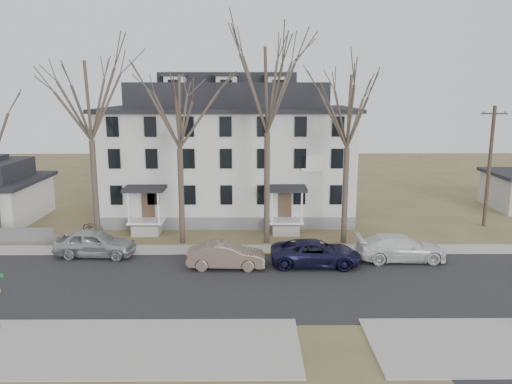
{
  "coord_description": "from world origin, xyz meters",
  "views": [
    {
      "loc": [
        -0.02,
        -24.36,
        10.74
      ],
      "look_at": [
        0.23,
        9.0,
        3.84
      ],
      "focal_mm": 35.0,
      "sensor_mm": 36.0,
      "label": 1
    }
  ],
  "objects_px": {
    "tree_mid_right": "(348,106)",
    "tree_far_left": "(89,95)",
    "tree_center": "(267,84)",
    "utility_pole_far": "(489,165)",
    "car_navy": "(316,253)",
    "bicycle_left": "(93,227)",
    "car_silver": "(95,244)",
    "car_tan": "(226,256)",
    "car_white": "(400,248)",
    "tree_mid_left": "(178,106)",
    "boarding_house": "(229,153)"
  },
  "relations": [
    {
      "from": "utility_pole_far",
      "to": "car_tan",
      "type": "distance_m",
      "value": 22.59
    },
    {
      "from": "tree_mid_left",
      "to": "car_tan",
      "type": "xyz_separation_m",
      "value": [
        3.39,
        -5.23,
        -8.82
      ]
    },
    {
      "from": "tree_far_left",
      "to": "car_navy",
      "type": "xyz_separation_m",
      "value": [
        14.89,
        -4.79,
        -9.57
      ]
    },
    {
      "from": "tree_center",
      "to": "utility_pole_far",
      "type": "height_order",
      "value": "tree_center"
    },
    {
      "from": "car_tan",
      "to": "car_white",
      "type": "relative_size",
      "value": 0.84
    },
    {
      "from": "tree_mid_left",
      "to": "tree_far_left",
      "type": "bearing_deg",
      "value": 180.0
    },
    {
      "from": "boarding_house",
      "to": "car_white",
      "type": "distance_m",
      "value": 17.24
    },
    {
      "from": "car_navy",
      "to": "bicycle_left",
      "type": "bearing_deg",
      "value": 66.84
    },
    {
      "from": "bicycle_left",
      "to": "tree_mid_left",
      "type": "bearing_deg",
      "value": -95.17
    },
    {
      "from": "car_navy",
      "to": "utility_pole_far",
      "type": "bearing_deg",
      "value": -56.65
    },
    {
      "from": "tree_far_left",
      "to": "tree_mid_right",
      "type": "distance_m",
      "value": 17.52
    },
    {
      "from": "tree_mid_left",
      "to": "car_tan",
      "type": "relative_size",
      "value": 2.69
    },
    {
      "from": "car_silver",
      "to": "car_tan",
      "type": "distance_m",
      "value": 8.92
    },
    {
      "from": "tree_far_left",
      "to": "tree_mid_left",
      "type": "height_order",
      "value": "tree_far_left"
    },
    {
      "from": "tree_far_left",
      "to": "utility_pole_far",
      "type": "distance_m",
      "value": 30.29
    },
    {
      "from": "car_tan",
      "to": "car_white",
      "type": "xyz_separation_m",
      "value": [
        11.0,
        1.28,
        0.04
      ]
    },
    {
      "from": "utility_pole_far",
      "to": "car_white",
      "type": "height_order",
      "value": "utility_pole_far"
    },
    {
      "from": "tree_far_left",
      "to": "car_white",
      "type": "height_order",
      "value": "tree_far_left"
    },
    {
      "from": "tree_center",
      "to": "utility_pole_far",
      "type": "relative_size",
      "value": 1.55
    },
    {
      "from": "utility_pole_far",
      "to": "car_navy",
      "type": "xyz_separation_m",
      "value": [
        -14.61,
        -8.99,
        -4.13
      ]
    },
    {
      "from": "tree_mid_left",
      "to": "tree_mid_right",
      "type": "bearing_deg",
      "value": 0.0
    },
    {
      "from": "car_navy",
      "to": "boarding_house",
      "type": "bearing_deg",
      "value": 26.2
    },
    {
      "from": "car_navy",
      "to": "car_white",
      "type": "height_order",
      "value": "car_white"
    },
    {
      "from": "boarding_house",
      "to": "car_navy",
      "type": "relative_size",
      "value": 3.73
    },
    {
      "from": "utility_pole_far",
      "to": "car_tan",
      "type": "xyz_separation_m",
      "value": [
        -20.11,
        -9.43,
        -4.13
      ]
    },
    {
      "from": "tree_center",
      "to": "utility_pole_far",
      "type": "distance_m",
      "value": 19.03
    },
    {
      "from": "bicycle_left",
      "to": "boarding_house",
      "type": "bearing_deg",
      "value": -46.65
    },
    {
      "from": "car_tan",
      "to": "car_white",
      "type": "distance_m",
      "value": 11.07
    },
    {
      "from": "utility_pole_far",
      "to": "car_white",
      "type": "bearing_deg",
      "value": -138.18
    },
    {
      "from": "boarding_house",
      "to": "car_white",
      "type": "bearing_deg",
      "value": -46.72
    },
    {
      "from": "car_white",
      "to": "bicycle_left",
      "type": "xyz_separation_m",
      "value": [
        -21.62,
        6.63,
        -0.38
      ]
    },
    {
      "from": "tree_far_left",
      "to": "tree_mid_right",
      "type": "relative_size",
      "value": 1.08
    },
    {
      "from": "utility_pole_far",
      "to": "boarding_house",
      "type": "bearing_deg",
      "value": 169.08
    },
    {
      "from": "tree_center",
      "to": "car_navy",
      "type": "distance_m",
      "value": 11.73
    },
    {
      "from": "tree_mid_left",
      "to": "bicycle_left",
      "type": "relative_size",
      "value": 7.61
    },
    {
      "from": "tree_far_left",
      "to": "car_white",
      "type": "relative_size",
      "value": 2.43
    },
    {
      "from": "tree_mid_left",
      "to": "bicycle_left",
      "type": "height_order",
      "value": "tree_mid_left"
    },
    {
      "from": "tree_center",
      "to": "car_tan",
      "type": "relative_size",
      "value": 3.11
    },
    {
      "from": "boarding_house",
      "to": "bicycle_left",
      "type": "relative_size",
      "value": 12.42
    },
    {
      "from": "boarding_house",
      "to": "bicycle_left",
      "type": "distance_m",
      "value": 12.61
    },
    {
      "from": "tree_mid_right",
      "to": "car_tan",
      "type": "xyz_separation_m",
      "value": [
        -8.11,
        -5.23,
        -8.82
      ]
    },
    {
      "from": "boarding_house",
      "to": "tree_mid_right",
      "type": "xyz_separation_m",
      "value": [
        8.5,
        -8.15,
        4.22
      ]
    },
    {
      "from": "utility_pole_far",
      "to": "bicycle_left",
      "type": "height_order",
      "value": "utility_pole_far"
    },
    {
      "from": "tree_mid_right",
      "to": "car_silver",
      "type": "xyz_separation_m",
      "value": [
        -16.74,
        -3.03,
        -8.72
      ]
    },
    {
      "from": "tree_far_left",
      "to": "car_tan",
      "type": "height_order",
      "value": "tree_far_left"
    },
    {
      "from": "tree_far_left",
      "to": "utility_pole_far",
      "type": "bearing_deg",
      "value": 8.1
    },
    {
      "from": "tree_mid_right",
      "to": "car_navy",
      "type": "distance_m",
      "value": 10.38
    },
    {
      "from": "tree_center",
      "to": "tree_mid_left",
      "type": "bearing_deg",
      "value": 180.0
    },
    {
      "from": "car_navy",
      "to": "tree_mid_left",
      "type": "bearing_deg",
      "value": 63.4
    },
    {
      "from": "tree_mid_right",
      "to": "tree_far_left",
      "type": "bearing_deg",
      "value": 180.0
    }
  ]
}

